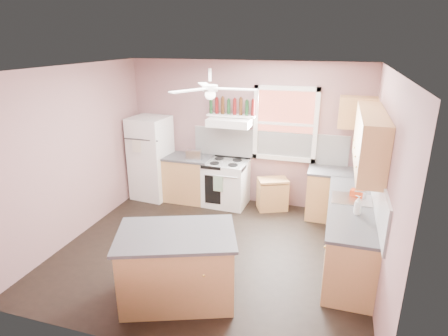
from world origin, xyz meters
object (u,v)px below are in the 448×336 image
(cart, at_px, (272,195))
(refrigerator, at_px, (151,158))
(toaster, at_px, (194,155))
(stove, at_px, (226,183))
(island, at_px, (177,267))

(cart, bearing_deg, refrigerator, 158.52)
(toaster, bearing_deg, cart, -4.66)
(toaster, height_order, stove, toaster)
(cart, bearing_deg, stove, 159.17)
(refrigerator, relative_size, island, 1.24)
(toaster, relative_size, stove, 0.33)
(cart, xyz_separation_m, island, (-0.67, -2.89, 0.16))
(refrigerator, relative_size, cart, 3.04)
(cart, distance_m, island, 2.97)
(toaster, relative_size, cart, 0.52)
(stove, height_order, cart, stove)
(stove, xyz_separation_m, island, (0.23, -2.84, 0.00))
(refrigerator, height_order, stove, refrigerator)
(toaster, distance_m, stove, 0.83)
(toaster, xyz_separation_m, stove, (0.60, 0.12, -0.56))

